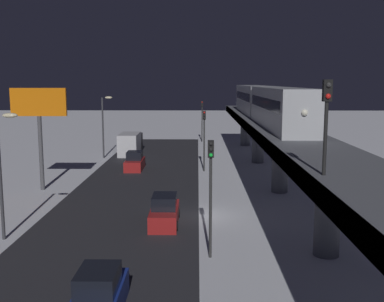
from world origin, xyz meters
name	(u,v)px	position (x,y,z in m)	size (l,w,h in m)	color
ground_plane	(199,216)	(0.00, 0.00, 0.00)	(240.00, 240.00, 0.00)	white
avenue_asphalt	(121,216)	(5.51, 0.00, 0.00)	(11.00, 87.71, 0.01)	#28282D
elevated_railway	(298,150)	(-6.88, 0.00, 4.77)	(5.00, 87.71, 5.53)	slate
subway_train	(265,102)	(-6.97, -17.29, 7.31)	(2.94, 36.87, 3.40)	#B7BABF
rail_signal	(327,111)	(-5.23, 12.49, 8.26)	(0.36, 0.41, 4.00)	black
sedan_red	(165,212)	(2.31, 1.79, 0.79)	(1.91, 4.66, 1.97)	#A51E1E
sedan_red_2	(135,162)	(6.91, -17.48, 0.80)	(1.80, 4.35, 1.97)	#A51E1E
sedan_blue	(99,297)	(4.11, 14.13, 0.80)	(1.80, 4.59, 1.97)	navy
box_truck	(131,144)	(8.91, -28.34, 1.35)	(2.40, 7.40, 2.80)	black
traffic_light_near	(211,182)	(-0.59, 7.75, 4.20)	(0.32, 0.44, 6.40)	#2D2D2D
traffic_light_mid	(204,132)	(-0.59, -16.48, 4.20)	(0.32, 0.44, 6.40)	#2D2D2D
traffic_light_far	(202,115)	(-0.59, -40.72, 4.20)	(0.32, 0.44, 6.40)	#2D2D2D
commercial_billboard	(39,112)	(13.76, -7.92, 6.83)	(4.80, 0.36, 8.90)	#4C4C51
street_lamp_near	(3,161)	(11.58, 5.00, 4.81)	(1.35, 0.44, 7.65)	#38383D
street_lamp_far	(105,119)	(11.58, -25.00, 4.81)	(1.35, 0.44, 7.65)	#38383D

